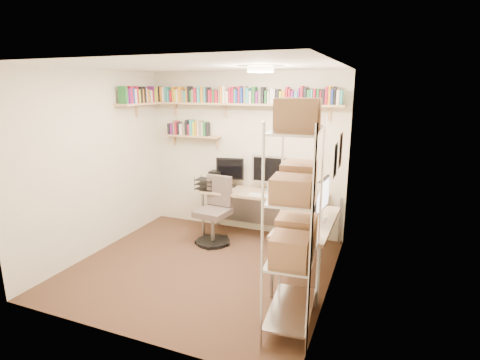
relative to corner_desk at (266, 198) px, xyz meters
name	(u,v)px	position (x,y,z in m)	size (l,w,h in m)	color
ground	(202,267)	(-0.54, -0.96, -0.73)	(3.20, 3.20, 0.00)	#412C1C
room_shell	(199,149)	(-0.54, -0.96, 0.82)	(3.24, 3.04, 2.52)	beige
wall_shelves	(214,103)	(-0.95, 0.33, 1.30)	(3.12, 1.09, 0.80)	tan
corner_desk	(266,198)	(0.00, 0.00, 0.00)	(2.18, 1.90, 1.27)	tan
office_chair	(215,215)	(-0.74, -0.15, -0.31)	(0.52, 0.53, 1.00)	black
wire_rack	(295,199)	(0.82, -1.66, 0.55)	(0.50, 0.90, 2.18)	silver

